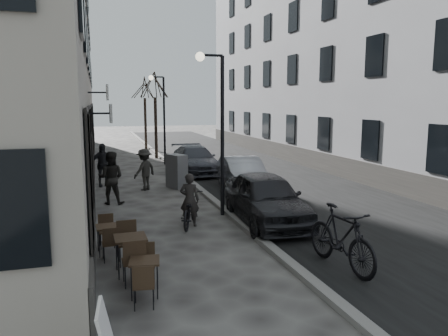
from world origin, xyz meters
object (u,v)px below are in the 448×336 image
bistro_set_b (131,251)px  bistro_set_c (109,237)px  pedestrian_mid (145,169)px  moped (341,238)px  car_mid (243,174)px  tree_near (155,85)px  car_far (195,160)px  tree_far (145,88)px  bicycle (190,210)px  pedestrian_near (111,178)px  streetlamp_far (161,110)px  utility_cabinet (177,171)px  streetlamp_near (217,116)px  bistro_set_a (145,274)px  pedestrian_far (102,165)px  car_near (266,198)px

bistro_set_b → bistro_set_c: bistro_set_b is taller
pedestrian_mid → moped: bearing=67.9°
car_mid → moped: 8.68m
tree_near → car_far: (1.10, -6.53, -3.98)m
tree_far → bicycle: tree_far is taller
moped → pedestrian_near: bearing=114.9°
streetlamp_far → pedestrian_near: size_ratio=2.70×
utility_cabinet → moped: size_ratio=0.62×
pedestrian_mid → bistro_set_c: bearing=37.6°
tree_far → car_mid: (2.00, -17.45, -3.98)m
streetlamp_near → moped: bearing=-74.9°
bistro_set_b → bicycle: 3.74m
streetlamp_near → pedestrian_mid: 5.59m
streetlamp_far → pedestrian_mid: (-1.78, -7.23, -2.30)m
tree_near → bistro_set_a: tree_near is taller
pedestrian_far → car_near: size_ratio=0.42×
bistro_set_b → bicycle: bearing=57.1°
tree_far → car_far: tree_far is taller
pedestrian_mid → car_near: 6.69m
pedestrian_near → pedestrian_far: bearing=-69.0°
pedestrian_near → streetlamp_far: bearing=-91.7°
bistro_set_a → bistro_set_c: bearing=110.8°
bistro_set_a → car_mid: (4.93, 8.79, 0.27)m
bistro_set_c → tree_far: bearing=78.0°
bicycle → pedestrian_mid: 5.74m
pedestrian_near → moped: (4.56, -7.69, -0.26)m
streetlamp_near → bistro_set_c: streetlamp_near is taller
pedestrian_near → pedestrian_mid: bearing=-105.9°
tree_near → car_mid: (2.00, -11.45, -3.98)m
bistro_set_c → car_near: car_near is taller
pedestrian_near → utility_cabinet: bearing=-123.5°
car_near → bistro_set_b: bearing=-142.7°
streetlamp_near → tree_near: bearing=89.7°
bicycle → car_near: size_ratio=0.41×
streetlamp_near → pedestrian_near: (-3.19, 2.59, -2.22)m
streetlamp_far → tree_near: size_ratio=0.89×
streetlamp_near → pedestrian_mid: size_ratio=2.97×
bicycle → car_near: 2.30m
bistro_set_b → car_near: 5.10m
streetlamp_far → bistro_set_c: bearing=-103.2°
pedestrian_mid → car_mid: (3.85, -1.22, -0.18)m
bicycle → bistro_set_a: bearing=89.4°
tree_far → utility_cabinet: 16.62m
utility_cabinet → pedestrian_near: bearing=-163.4°
tree_near → car_near: (1.10, -16.24, -3.91)m
bicycle → car_mid: size_ratio=0.44×
streetlamp_near → utility_cabinet: bearing=95.0°
streetlamp_far → pedestrian_far: size_ratio=2.74×
streetlamp_far → pedestrian_far: 7.20m
tree_far → bistro_set_b: size_ratio=3.51×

